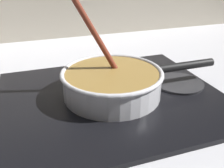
# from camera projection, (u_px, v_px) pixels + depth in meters

# --- Properties ---
(ground) EXTENTS (2.40, 1.60, 0.04)m
(ground) POSITION_uv_depth(u_px,v_px,m) (68.00, 158.00, 0.49)
(ground) COLOR #B7B7BC
(hob_plate) EXTENTS (0.56, 0.48, 0.01)m
(hob_plate) POSITION_uv_depth(u_px,v_px,m) (112.00, 97.00, 0.66)
(hob_plate) COLOR black
(hob_plate) RESTS_ON ground
(burner_ring) EXTENTS (0.17, 0.17, 0.01)m
(burner_ring) POSITION_uv_depth(u_px,v_px,m) (112.00, 94.00, 0.65)
(burner_ring) COLOR #592D0C
(burner_ring) RESTS_ON hob_plate
(spare_burner) EXTENTS (0.14, 0.14, 0.01)m
(spare_burner) POSITION_uv_depth(u_px,v_px,m) (179.00, 83.00, 0.71)
(spare_burner) COLOR #262628
(spare_burner) RESTS_ON hob_plate
(cooking_pan) EXTENTS (0.43, 0.26, 0.28)m
(cooking_pan) POSITION_uv_depth(u_px,v_px,m) (113.00, 82.00, 0.64)
(cooking_pan) COLOR silver
(cooking_pan) RESTS_ON hob_plate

